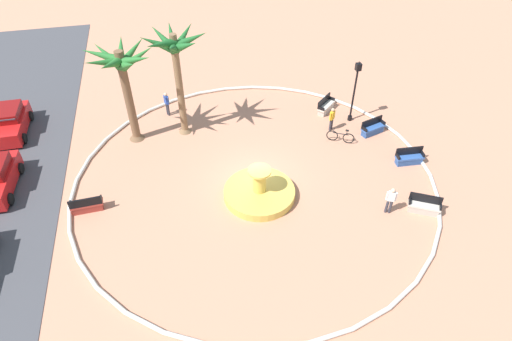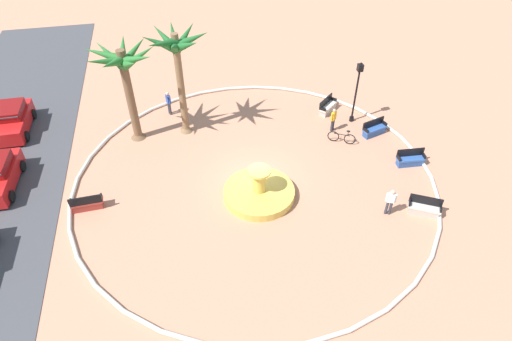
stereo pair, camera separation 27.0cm
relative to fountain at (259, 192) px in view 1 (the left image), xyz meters
The scene contains 16 objects.
ground_plane 1.38m from the fountain, ahead, with size 80.00×80.00×0.00m, color tan.
plaza_curb 1.36m from the fountain, ahead, with size 19.84×19.84×0.20m, color silver.
fountain is the anchor object (origin of this frame).
palm_tree_near_fountain 10.12m from the fountain, 43.50° to the left, with size 4.05×4.04×6.08m.
palm_tree_by_curb 8.97m from the fountain, 26.43° to the left, with size 3.77×3.81×6.72m.
bench_east 8.86m from the fountain, 84.50° to the left, with size 0.58×1.62×1.00m.
bench_west 9.09m from the fountain, 63.98° to the right, with size 0.97×1.68×1.00m.
bench_north 9.33m from the fountain, 41.20° to the right, with size 1.45×1.52×1.00m.
bench_southeast 9.06m from the fountain, 84.79° to the right, with size 0.60×1.63×1.00m.
bench_southwest 8.44m from the fountain, 110.06° to the right, with size 1.20×1.65×1.00m.
lamppost 9.54m from the fountain, 52.31° to the right, with size 0.32×0.32×4.20m.
bicycle_red_frame 6.90m from the fountain, 58.57° to the right, with size 0.89×1.53×0.94m.
person_cyclist_helmet 7.60m from the fountain, 49.46° to the right, with size 0.38×0.42×1.60m.
person_cyclist_photo 6.68m from the fountain, 112.57° to the right, with size 0.32×0.50×1.64m.
person_pedestrian_stroll 9.82m from the fountain, 25.40° to the left, with size 0.49×0.33×1.67m.
parked_car_third 16.48m from the fountain, 57.19° to the left, with size 4.01×1.94×1.67m.
Camera 1 is at (-17.57, 3.79, 16.34)m, focal length 30.68 mm.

